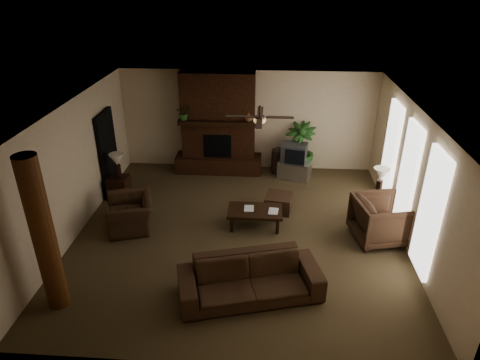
# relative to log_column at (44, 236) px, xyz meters

# --- Properties ---
(room_shell) EXTENTS (7.00, 7.00, 7.00)m
(room_shell) POSITION_rel_log_column_xyz_m (2.95, 2.40, 0.00)
(room_shell) COLOR brown
(room_shell) RESTS_ON ground
(fireplace) EXTENTS (2.40, 0.70, 2.80)m
(fireplace) POSITION_rel_log_column_xyz_m (2.15, 5.62, -0.24)
(fireplace) COLOR #452312
(fireplace) RESTS_ON ground
(windows) EXTENTS (0.08, 3.65, 2.35)m
(windows) POSITION_rel_log_column_xyz_m (6.40, 2.60, -0.05)
(windows) COLOR white
(windows) RESTS_ON ground
(log_column) EXTENTS (0.36, 0.36, 2.80)m
(log_column) POSITION_rel_log_column_xyz_m (0.00, 0.00, 0.00)
(log_column) COLOR brown
(log_column) RESTS_ON ground
(doorway) EXTENTS (0.10, 1.00, 2.10)m
(doorway) POSITION_rel_log_column_xyz_m (-0.49, 4.20, -0.35)
(doorway) COLOR black
(doorway) RESTS_ON ground
(ceiling_fan) EXTENTS (1.35, 1.35, 0.37)m
(ceiling_fan) POSITION_rel_log_column_xyz_m (3.35, 2.70, 1.13)
(ceiling_fan) COLOR black
(ceiling_fan) RESTS_ON ceiling
(sofa) EXTENTS (2.59, 1.34, 0.97)m
(sofa) POSITION_rel_log_column_xyz_m (3.29, 0.44, -0.91)
(sofa) COLOR #3C281A
(sofa) RESTS_ON ground
(armchair_left) EXTENTS (1.01, 1.26, 0.96)m
(armchair_left) POSITION_rel_log_column_xyz_m (0.55, 2.47, -0.92)
(armchair_left) COLOR #3C281A
(armchair_left) RESTS_ON ground
(armchair_right) EXTENTS (1.17, 1.22, 1.07)m
(armchair_right) POSITION_rel_log_column_xyz_m (5.95, 2.37, -0.87)
(armchair_right) COLOR #3C281A
(armchair_right) RESTS_ON ground
(coffee_table) EXTENTS (1.20, 0.70, 0.43)m
(coffee_table) POSITION_rel_log_column_xyz_m (3.29, 2.68, -1.03)
(coffee_table) COLOR black
(coffee_table) RESTS_ON ground
(ottoman) EXTENTS (0.69, 0.69, 0.40)m
(ottoman) POSITION_rel_log_column_xyz_m (3.83, 3.45, -1.20)
(ottoman) COLOR #3C281A
(ottoman) RESTS_ON ground
(tv_stand) EXTENTS (0.97, 0.75, 0.50)m
(tv_stand) POSITION_rel_log_column_xyz_m (4.28, 5.23, -1.15)
(tv_stand) COLOR #BBBBBD
(tv_stand) RESTS_ON ground
(tv) EXTENTS (0.75, 0.65, 0.52)m
(tv) POSITION_rel_log_column_xyz_m (4.24, 5.17, -0.64)
(tv) COLOR #353538
(tv) RESTS_ON tv_stand
(floor_vase) EXTENTS (0.34, 0.34, 0.77)m
(floor_vase) POSITION_rel_log_column_xyz_m (3.81, 5.55, -0.97)
(floor_vase) COLOR #33261C
(floor_vase) RESTS_ON ground
(floor_plant) EXTENTS (1.27, 1.66, 0.82)m
(floor_plant) POSITION_rel_log_column_xyz_m (4.40, 5.55, -0.99)
(floor_plant) COLOR #2A5823
(floor_plant) RESTS_ON ground
(side_table_left) EXTENTS (0.50, 0.50, 0.55)m
(side_table_left) POSITION_rel_log_column_xyz_m (-0.18, 3.82, -1.12)
(side_table_left) COLOR black
(side_table_left) RESTS_ON ground
(lamp_left) EXTENTS (0.46, 0.46, 0.65)m
(lamp_left) POSITION_rel_log_column_xyz_m (-0.12, 3.79, -0.40)
(lamp_left) COLOR black
(lamp_left) RESTS_ON side_table_left
(side_table_right) EXTENTS (0.59, 0.59, 0.55)m
(side_table_right) POSITION_rel_log_column_xyz_m (6.10, 3.38, -1.12)
(side_table_right) COLOR black
(side_table_right) RESTS_ON ground
(lamp_right) EXTENTS (0.39, 0.39, 0.65)m
(lamp_right) POSITION_rel_log_column_xyz_m (6.10, 3.40, -0.40)
(lamp_right) COLOR black
(lamp_right) RESTS_ON side_table_right
(mantel_plant) EXTENTS (0.45, 0.49, 0.33)m
(mantel_plant) POSITION_rel_log_column_xyz_m (1.26, 5.39, 0.32)
(mantel_plant) COLOR #2A5823
(mantel_plant) RESTS_ON fireplace
(mantel_vase) EXTENTS (0.26, 0.27, 0.22)m
(mantel_vase) POSITION_rel_log_column_xyz_m (3.00, 5.39, 0.27)
(mantel_vase) COLOR brown
(mantel_vase) RESTS_ON fireplace
(book_a) EXTENTS (0.22, 0.03, 0.29)m
(book_a) POSITION_rel_log_column_xyz_m (3.05, 2.70, -0.83)
(book_a) COLOR #999999
(book_a) RESTS_ON coffee_table
(book_b) EXTENTS (0.21, 0.05, 0.29)m
(book_b) POSITION_rel_log_column_xyz_m (3.59, 2.64, -0.82)
(book_b) COLOR #999999
(book_b) RESTS_ON coffee_table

